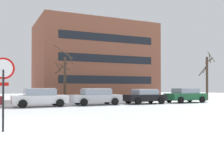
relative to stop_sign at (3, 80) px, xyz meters
The scene contains 10 objects.
ground_plane 3.13m from the stop_sign, 59.70° to the left, with size 120.00×120.00×0.00m, color white.
road_surface 6.43m from the stop_sign, 77.95° to the left, with size 80.00×9.67×0.00m.
stop_sign is the anchor object (origin of this frame).
parked_car_white 12.39m from the stop_sign, 74.67° to the left, with size 4.32×2.04×1.49m.
parked_car_silver 14.60m from the stop_sign, 56.02° to the left, with size 4.38×2.00×1.46m.
parked_car_black 17.67m from the stop_sign, 42.41° to the left, with size 3.86×2.13×1.39m.
parked_car_green 21.52m from the stop_sign, 33.62° to the left, with size 4.17×2.11×1.49m.
tree_far_left 28.80m from the stop_sign, 32.52° to the left, with size 1.59×1.61×5.87m.
tree_far_right 15.73m from the stop_sign, 67.77° to the left, with size 2.00×2.10×5.42m.
building_far_right 26.50m from the stop_sign, 62.42° to the left, with size 14.69×9.53×9.89m.
Camera 1 is at (-1.74, -12.30, 1.53)m, focal length 43.22 mm.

